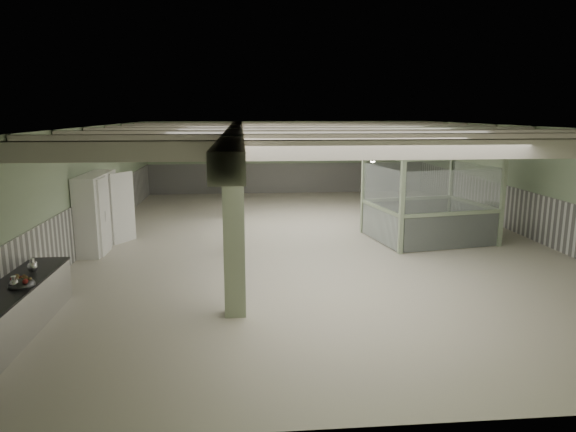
{
  "coord_description": "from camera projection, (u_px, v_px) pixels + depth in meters",
  "views": [
    {
      "loc": [
        -2.32,
        -15.89,
        4.02
      ],
      "look_at": [
        -1.11,
        -2.46,
        1.3
      ],
      "focal_mm": 32.0,
      "sensor_mm": 36.0,
      "label": 1
    }
  ],
  "objects": [
    {
      "name": "veg_colander",
      "position": [
        21.0,
        281.0,
        9.34
      ],
      "size": [
        0.5,
        0.5,
        0.21
      ],
      "primitive_type": null,
      "rotation": [
        0.0,
        0.0,
        -0.06
      ],
      "color": "#3D3E42",
      "rests_on": "prep_counter"
    },
    {
      "name": "girder",
      "position": [
        236.0,
        134.0,
        15.62
      ],
      "size": [
        0.45,
        19.9,
        0.4
      ],
      "primitive_type": "cube",
      "color": "silver",
      "rests_on": "ceiling"
    },
    {
      "name": "beam_a",
      "position": [
        382.0,
        150.0,
        8.51
      ],
      "size": [
        13.9,
        0.35,
        0.32
      ],
      "primitive_type": "cube",
      "color": "silver",
      "rests_on": "ceiling"
    },
    {
      "name": "floor",
      "position": [
        316.0,
        240.0,
        16.51
      ],
      "size": [
        20.0,
        20.0,
        0.0
      ],
      "primitive_type": "plane",
      "color": "beige",
      "rests_on": "ground"
    },
    {
      "name": "beam_d",
      "position": [
        317.0,
        132.0,
        15.83
      ],
      "size": [
        13.9,
        0.35,
        0.32
      ],
      "primitive_type": "cube",
      "color": "silver",
      "rests_on": "ceiling"
    },
    {
      "name": "wall_back",
      "position": [
        288.0,
        157.0,
        25.92
      ],
      "size": [
        14.0,
        0.02,
        3.6
      ],
      "primitive_type": "cube",
      "color": "#ABC39C",
      "rests_on": "floor"
    },
    {
      "name": "column_b",
      "position": [
        236.0,
        190.0,
        14.96
      ],
      "size": [
        0.42,
        0.42,
        3.6
      ],
      "primitive_type": "cube",
      "color": "#9BA988",
      "rests_on": "floor"
    },
    {
      "name": "pendant_back",
      "position": [
        309.0,
        136.0,
        21.32
      ],
      "size": [
        0.44,
        0.44,
        0.22
      ],
      "primitive_type": "cone",
      "rotation": [
        3.14,
        0.0,
        0.0
      ],
      "color": "#344332",
      "rests_on": "ceiling"
    },
    {
      "name": "pendant_front",
      "position": [
        373.0,
        158.0,
        11.07
      ],
      "size": [
        0.44,
        0.44,
        0.22
      ],
      "primitive_type": "cone",
      "rotation": [
        3.14,
        0.0,
        0.0
      ],
      "color": "#344332",
      "rests_on": "ceiling"
    },
    {
      "name": "wall_right",
      "position": [
        528.0,
        182.0,
        16.77
      ],
      "size": [
        0.02,
        20.0,
        3.6
      ],
      "primitive_type": "cube",
      "color": "#ABC39C",
      "rests_on": "floor"
    },
    {
      "name": "wall_left",
      "position": [
        88.0,
        187.0,
        15.54
      ],
      "size": [
        0.02,
        20.0,
        3.6
      ],
      "primitive_type": "cube",
      "color": "#ABC39C",
      "rests_on": "floor"
    },
    {
      "name": "walkin_cooler",
      "position": [
        98.0,
        211.0,
        15.26
      ],
      "size": [
        1.05,
        2.53,
        2.32
      ],
      "color": "white",
      "rests_on": "floor"
    },
    {
      "name": "wainscot_right",
      "position": [
        524.0,
        213.0,
        16.97
      ],
      "size": [
        0.05,
        19.9,
        1.5
      ],
      "primitive_type": "cube",
      "color": "silver",
      "rests_on": "floor"
    },
    {
      "name": "column_a",
      "position": [
        234.0,
        228.0,
        10.08
      ],
      "size": [
        0.42,
        0.42,
        3.6
      ],
      "primitive_type": "cube",
      "color": "#9BA988",
      "rests_on": "floor"
    },
    {
      "name": "beam_c",
      "position": [
        331.0,
        136.0,
        13.39
      ],
      "size": [
        13.9,
        0.35,
        0.32
      ],
      "primitive_type": "cube",
      "color": "silver",
      "rests_on": "ceiling"
    },
    {
      "name": "wainscot_back",
      "position": [
        288.0,
        178.0,
        26.1
      ],
      "size": [
        13.9,
        0.05,
        1.5
      ],
      "primitive_type": "cube",
      "color": "silver",
      "rests_on": "floor"
    },
    {
      "name": "beam_b",
      "position": [
        350.0,
        141.0,
        10.95
      ],
      "size": [
        13.9,
        0.35,
        0.32
      ],
      "primitive_type": "cube",
      "color": "silver",
      "rests_on": "ceiling"
    },
    {
      "name": "beam_e",
      "position": [
        307.0,
        130.0,
        18.27
      ],
      "size": [
        13.9,
        0.35,
        0.32
      ],
      "primitive_type": "cube",
      "color": "silver",
      "rests_on": "ceiling"
    },
    {
      "name": "pitcher_far",
      "position": [
        14.0,
        283.0,
        9.22
      ],
      "size": [
        0.2,
        0.22,
        0.24
      ],
      "primitive_type": null,
      "rotation": [
        0.0,
        0.0,
        -0.24
      ],
      "color": "silver",
      "rests_on": "prep_counter"
    },
    {
      "name": "filing_cabinet",
      "position": [
        491.0,
        220.0,
        16.75
      ],
      "size": [
        0.48,
        0.6,
        1.16
      ],
      "primitive_type": "cube",
      "rotation": [
        0.0,
        0.0,
        -0.22
      ],
      "color": "#4E5143",
      "rests_on": "floor"
    },
    {
      "name": "pendant_mid",
      "position": [
        330.0,
        143.0,
        16.44
      ],
      "size": [
        0.44,
        0.44,
        0.22
      ],
      "primitive_type": "cone",
      "rotation": [
        3.14,
        0.0,
        0.0
      ],
      "color": "#344332",
      "rests_on": "ceiling"
    },
    {
      "name": "prep_counter",
      "position": [
        4.0,
        319.0,
        9.01
      ],
      "size": [
        0.83,
        4.76,
        0.91
      ],
      "color": "silver",
      "rests_on": "floor"
    },
    {
      "name": "wall_front",
      "position": [
        431.0,
        294.0,
        6.39
      ],
      "size": [
        14.0,
        0.02,
        3.6
      ],
      "primitive_type": "cube",
      "color": "#ABC39C",
      "rests_on": "floor"
    },
    {
      "name": "pitcher_near",
      "position": [
        32.0,
        266.0,
        10.18
      ],
      "size": [
        0.22,
        0.25,
        0.28
      ],
      "primitive_type": null,
      "rotation": [
        0.0,
        0.0,
        -0.15
      ],
      "color": "silver",
      "rests_on": "prep_counter"
    },
    {
      "name": "guard_booth",
      "position": [
        430.0,
        180.0,
        16.25
      ],
      "size": [
        4.05,
        3.59,
        2.9
      ],
      "rotation": [
        0.0,
        0.0,
        0.17
      ],
      "color": "#99AC89",
      "rests_on": "floor"
    },
    {
      "name": "beam_g",
      "position": [
        293.0,
        126.0,
        23.16
      ],
      "size": [
        13.9,
        0.35,
        0.32
      ],
      "primitive_type": "cube",
      "color": "silver",
      "rests_on": "ceiling"
    },
    {
      "name": "beam_f",
      "position": [
        299.0,
        128.0,
        20.71
      ],
      "size": [
        13.9,
        0.35,
        0.32
      ],
      "primitive_type": "cube",
      "color": "silver",
      "rests_on": "ceiling"
    },
    {
      "name": "ceiling",
      "position": [
        317.0,
        127.0,
        15.8
      ],
      "size": [
        14.0,
        20.0,
        0.02
      ],
      "primitive_type": "cube",
      "color": "silver",
      "rests_on": "wall_back"
    },
    {
      "name": "column_c",
      "position": [
        237.0,
        171.0,
        19.84
      ],
      "size": [
        0.42,
        0.42,
        3.6
      ],
      "primitive_type": "cube",
      "color": "#9BA988",
      "rests_on": "floor"
    },
    {
      "name": "column_d",
      "position": [
        238.0,
        161.0,
        23.75
      ],
      "size": [
        0.42,
        0.42,
        3.6
      ],
      "primitive_type": "cube",
      "color": "#9BA988",
      "rests_on": "floor"
    },
    {
      "name": "wainscot_left",
      "position": [
        91.0,
        221.0,
        15.75
      ],
      "size": [
        0.05,
        19.9,
        1.5
      ],
      "primitive_type": "cube",
      "color": "silver",
      "rests_on": "floor"
    }
  ]
}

